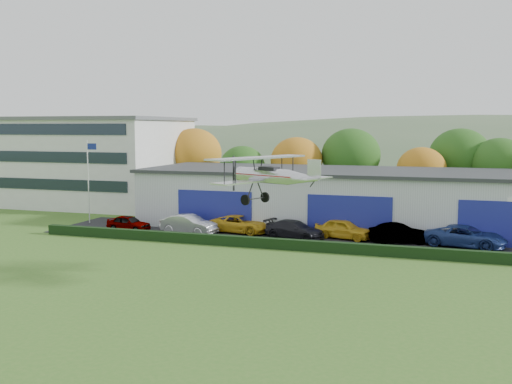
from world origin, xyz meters
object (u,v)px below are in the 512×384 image
(hangar, at_px, (359,199))
(car_0, at_px, (129,223))
(car_2, at_px, (240,224))
(car_3, at_px, (295,229))
(biplane, at_px, (270,174))
(flagpole, at_px, (89,174))
(car_4, at_px, (344,229))
(office_block, at_px, (94,161))
(car_6, at_px, (466,236))
(car_1, at_px, (189,224))
(car_5, at_px, (400,233))

(hangar, xyz_separation_m, car_0, (-19.17, -8.60, -1.92))
(car_2, height_order, car_3, car_2)
(car_2, distance_m, biplane, 16.83)
(hangar, relative_size, car_0, 10.09)
(flagpole, bearing_deg, car_3, -4.17)
(hangar, height_order, car_4, hangar)
(office_block, relative_size, car_6, 3.45)
(hangar, height_order, biplane, biplane)
(car_0, height_order, biplane, biplane)
(office_block, height_order, biplane, office_block)
(office_block, xyz_separation_m, car_4, (32.63, -13.39, -4.35))
(hangar, xyz_separation_m, office_block, (-33.00, 7.02, 2.56))
(hangar, relative_size, car_1, 8.00)
(car_2, bearing_deg, biplane, -145.83)
(car_1, bearing_deg, hangar, -48.38)
(car_1, xyz_separation_m, car_5, (17.64, 1.48, -0.05))
(office_block, relative_size, car_4, 4.32)
(hangar, bearing_deg, car_1, -148.03)
(car_4, height_order, car_5, car_4)
(car_0, bearing_deg, hangar, -59.72)
(car_0, distance_m, car_2, 10.00)
(car_1, distance_m, car_3, 9.21)
(office_block, height_order, car_0, office_block)
(biplane, bearing_deg, car_5, 88.02)
(car_4, height_order, car_6, car_6)
(flagpole, distance_m, car_3, 21.07)
(flagpole, relative_size, car_3, 1.57)
(car_3, xyz_separation_m, car_6, (13.36, 0.64, 0.09))
(car_3, relative_size, biplane, 0.68)
(car_1, height_order, car_5, car_1)
(car_1, distance_m, car_5, 17.70)
(car_3, bearing_deg, car_6, -73.03)
(car_5, bearing_deg, office_block, 52.08)
(car_1, relative_size, car_2, 0.93)
(hangar, bearing_deg, car_4, -93.32)
(car_6, bearing_deg, biplane, 153.08)
(hangar, relative_size, car_6, 6.80)
(car_1, height_order, car_2, car_1)
(car_4, bearing_deg, flagpole, 102.10)
(office_block, bearing_deg, car_5, -20.50)
(hangar, xyz_separation_m, car_6, (9.11, -6.85, -1.78))
(office_block, bearing_deg, hangar, -12.01)
(flagpole, distance_m, car_4, 24.83)
(car_3, distance_m, car_6, 13.37)
(car_2, bearing_deg, car_3, -93.71)
(office_block, relative_size, car_0, 5.12)
(flagpole, height_order, car_0, flagpole)
(car_2, bearing_deg, hangar, -47.70)
(car_5, bearing_deg, car_4, 66.04)
(biplane, bearing_deg, car_6, 73.95)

